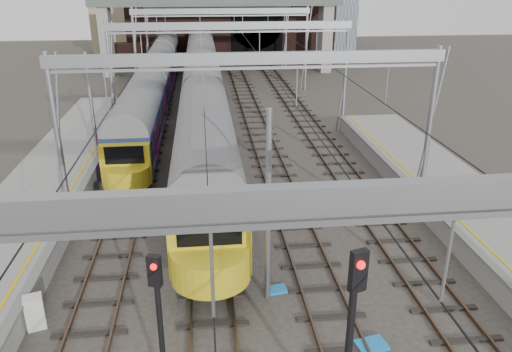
{
  "coord_description": "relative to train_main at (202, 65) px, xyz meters",
  "views": [
    {
      "loc": [
        -2.03,
        -12.93,
        10.88
      ],
      "look_at": [
        0.21,
        7.77,
        2.4
      ],
      "focal_mm": 35.0,
      "sensor_mm": 36.0,
      "label": 1
    }
  ],
  "objects": [
    {
      "name": "ground",
      "position": [
        2.0,
        -36.33,
        -2.59
      ],
      "size": [
        160.0,
        160.0,
        0.0
      ],
      "primitive_type": "plane",
      "color": "#38332D",
      "rests_on": "ground"
    },
    {
      "name": "tracks",
      "position": [
        2.0,
        -21.33,
        -2.57
      ],
      "size": [
        14.4,
        80.0,
        0.22
      ],
      "color": "#4C3828",
      "rests_on": "ground"
    },
    {
      "name": "overhead_line",
      "position": [
        2.0,
        -14.84,
        3.97
      ],
      "size": [
        16.8,
        80.0,
        8.0
      ],
      "color": "gray",
      "rests_on": "ground"
    },
    {
      "name": "retaining_wall",
      "position": [
        3.4,
        15.6,
        1.74
      ],
      "size": [
        28.0,
        2.75,
        9.0
      ],
      "color": "black",
      "rests_on": "ground"
    },
    {
      "name": "overbridge",
      "position": [
        2.0,
        9.67,
        4.67
      ],
      "size": [
        28.0,
        3.0,
        9.25
      ],
      "color": "gray",
      "rests_on": "ground"
    },
    {
      "name": "train_main",
      "position": [
        0.0,
        0.0,
        0.0
      ],
      "size": [
        2.98,
        68.76,
        5.06
      ],
      "color": "black",
      "rests_on": "ground"
    },
    {
      "name": "train_second",
      "position": [
        -4.0,
        4.16,
        -0.25
      ],
      "size": [
        2.57,
        59.49,
        4.5
      ],
      "color": "black",
      "rests_on": "ground"
    },
    {
      "name": "signal_near_left",
      "position": [
        -1.36,
        -38.66,
        0.35
      ],
      "size": [
        0.37,
        0.46,
        4.64
      ],
      "rotation": [
        0.0,
        0.0,
        -0.39
      ],
      "color": "black",
      "rests_on": "ground"
    },
    {
      "name": "signal_near_centre",
      "position": [
        3.13,
        -40.32,
        0.8
      ],
      "size": [
        0.42,
        0.49,
        5.47
      ],
      "rotation": [
        0.0,
        0.0,
        0.32
      ],
      "color": "black",
      "rests_on": "ground"
    },
    {
      "name": "relay_cabinet",
      "position": [
        -5.8,
        -35.12,
        -2.01
      ],
      "size": [
        0.71,
        0.65,
        1.18
      ],
      "primitive_type": "cube",
      "rotation": [
        0.0,
        0.0,
        0.31
      ],
      "color": "silver",
      "rests_on": "ground"
    },
    {
      "name": "equip_cover_a",
      "position": [
        2.37,
        -33.97,
        -2.55
      ],
      "size": [
        0.82,
        0.63,
        0.09
      ],
      "primitive_type": "cube",
      "rotation": [
        0.0,
        0.0,
        0.15
      ],
      "color": "#1B80CE",
      "rests_on": "ground"
    },
    {
      "name": "equip_cover_b",
      "position": [
        3.32,
        -26.95,
        -2.55
      ],
      "size": [
        0.8,
        0.58,
        0.09
      ],
      "primitive_type": "cube",
      "rotation": [
        0.0,
        0.0,
        -0.04
      ],
      "color": "#1B80CE",
      "rests_on": "ground"
    },
    {
      "name": "equip_cover_c",
      "position": [
        4.92,
        -37.24,
        -2.54
      ],
      "size": [
        1.07,
        0.85,
        0.11
      ],
      "primitive_type": "cube",
      "rotation": [
        0.0,
        0.0,
        0.2
      ],
      "color": "#1B80CE",
      "rests_on": "ground"
    }
  ]
}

